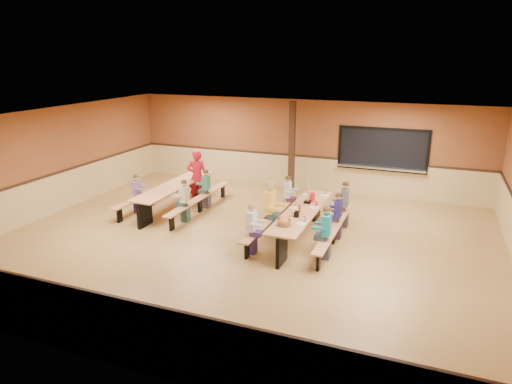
% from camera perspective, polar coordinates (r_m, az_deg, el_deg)
% --- Properties ---
extents(ground, '(12.00, 12.00, 0.00)m').
position_cam_1_polar(ground, '(11.29, -1.32, -6.19)').
color(ground, olive).
rests_on(ground, ground).
extents(room_envelope, '(12.04, 10.04, 3.02)m').
position_cam_1_polar(room_envelope, '(11.04, -1.34, -2.90)').
color(room_envelope, brown).
rests_on(room_envelope, ground).
extents(kitchen_pass_through, '(2.78, 0.28, 1.38)m').
position_cam_1_polar(kitchen_pass_through, '(14.90, 15.53, 4.91)').
color(kitchen_pass_through, black).
rests_on(kitchen_pass_through, ground).
extents(structural_post, '(0.18, 0.18, 3.00)m').
position_cam_1_polar(structural_post, '(14.89, 4.50, 5.52)').
color(structural_post, black).
rests_on(structural_post, ground).
extents(cafeteria_table_main, '(1.91, 3.70, 0.74)m').
position_cam_1_polar(cafeteria_table_main, '(11.34, 5.72, -3.32)').
color(cafeteria_table_main, '#C17D4C').
rests_on(cafeteria_table_main, ground).
extents(cafeteria_table_second, '(1.91, 3.70, 0.74)m').
position_cam_1_polar(cafeteria_table_second, '(13.67, -10.12, 0.05)').
color(cafeteria_table_second, '#C17D4C').
rests_on(cafeteria_table_second, ground).
extents(seated_child_white_left, '(0.37, 0.30, 1.20)m').
position_cam_1_polar(seated_child_white_left, '(10.44, -0.56, -4.62)').
color(seated_child_white_left, white).
rests_on(seated_child_white_left, ground).
extents(seated_adult_yellow, '(0.46, 0.37, 1.39)m').
position_cam_1_polar(seated_adult_yellow, '(11.48, 1.73, -2.10)').
color(seated_adult_yellow, yellow).
rests_on(seated_adult_yellow, ground).
extents(seated_child_grey_left, '(0.34, 0.28, 1.16)m').
position_cam_1_polar(seated_child_grey_left, '(12.87, 3.98, -0.55)').
color(seated_child_grey_left, silver).
rests_on(seated_child_grey_left, ground).
extents(seated_child_teal_right, '(0.38, 0.31, 1.23)m').
position_cam_1_polar(seated_child_teal_right, '(10.28, 8.75, -5.10)').
color(seated_child_teal_right, teal).
rests_on(seated_child_teal_right, ground).
extents(seated_child_navy_right, '(0.35, 0.29, 1.17)m').
position_cam_1_polar(seated_child_navy_right, '(11.46, 10.18, -2.98)').
color(seated_child_navy_right, '#1F1A53').
rests_on(seated_child_navy_right, ground).
extents(seated_child_char_right, '(0.38, 0.31, 1.23)m').
position_cam_1_polar(seated_child_char_right, '(12.26, 11.01, -1.55)').
color(seated_child_char_right, '#4D5059').
rests_on(seated_child_char_right, ground).
extents(seated_child_purple_sec, '(0.33, 0.27, 1.12)m').
position_cam_1_polar(seated_child_purple_sec, '(13.56, -14.64, -0.24)').
color(seated_child_purple_sec, slate).
rests_on(seated_child_purple_sec, ground).
extents(seated_child_green_sec, '(0.34, 0.28, 1.15)m').
position_cam_1_polar(seated_child_green_sec, '(13.62, -6.22, 0.37)').
color(seated_child_green_sec, '#337A5F').
rests_on(seated_child_green_sec, ground).
extents(seated_child_tan_sec, '(0.35, 0.29, 1.17)m').
position_cam_1_polar(seated_child_tan_sec, '(12.56, -8.90, -1.13)').
color(seated_child_tan_sec, '#B8AB93').
rests_on(seated_child_tan_sec, ground).
extents(standing_woman, '(0.72, 0.62, 1.67)m').
position_cam_1_polar(standing_woman, '(14.02, -7.36, 1.92)').
color(standing_woman, '#B01424').
rests_on(standing_woman, ground).
extents(punch_pitcher, '(0.16, 0.16, 0.22)m').
position_cam_1_polar(punch_pitcher, '(11.96, 7.03, -0.64)').
color(punch_pitcher, red).
rests_on(punch_pitcher, cafeteria_table_main).
extents(chip_bowl, '(0.32, 0.32, 0.15)m').
position_cam_1_polar(chip_bowl, '(10.26, 3.51, -3.77)').
color(chip_bowl, orange).
rests_on(chip_bowl, cafeteria_table_main).
extents(napkin_dispenser, '(0.10, 0.14, 0.13)m').
position_cam_1_polar(napkin_dispenser, '(10.80, 5.12, -2.78)').
color(napkin_dispenser, black).
rests_on(napkin_dispenser, cafeteria_table_main).
extents(condiment_mustard, '(0.06, 0.06, 0.17)m').
position_cam_1_polar(condiment_mustard, '(10.80, 4.54, -2.65)').
color(condiment_mustard, yellow).
rests_on(condiment_mustard, cafeteria_table_main).
extents(condiment_ketchup, '(0.06, 0.06, 0.17)m').
position_cam_1_polar(condiment_ketchup, '(11.12, 5.45, -2.09)').
color(condiment_ketchup, '#B2140F').
rests_on(condiment_ketchup, cafeteria_table_main).
extents(table_paddle, '(0.16, 0.16, 0.56)m').
position_cam_1_polar(table_paddle, '(11.78, 6.49, -0.76)').
color(table_paddle, black).
rests_on(table_paddle, cafeteria_table_main).
extents(place_settings, '(0.65, 3.30, 0.11)m').
position_cam_1_polar(place_settings, '(11.25, 5.76, -2.04)').
color(place_settings, beige).
rests_on(place_settings, cafeteria_table_main).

